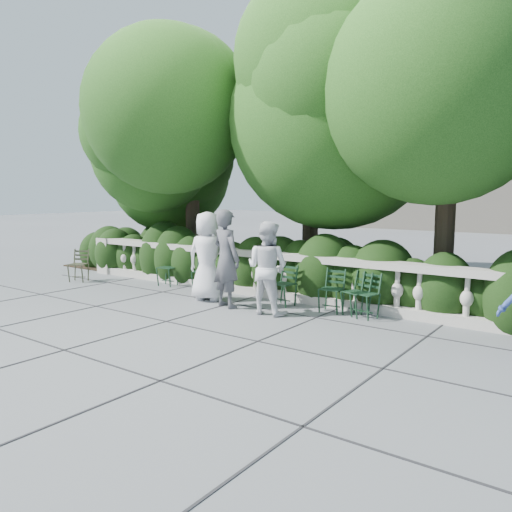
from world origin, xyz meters
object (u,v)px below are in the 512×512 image
Objects in this scene: chair_a at (200,292)px; chair_c at (279,307)px; chair_f at (350,317)px; person_businessman at (208,256)px; person_woman_grey at (226,259)px; chair_b at (164,287)px; chair_e at (360,319)px; chair_weathered at (76,282)px; person_casual_man at (267,268)px; chair_d at (328,314)px.

chair_c is at bearing -23.34° from chair_a.
chair_f is (1.50, 0.08, 0.00)m from chair_c.
chair_f is at bearing 173.26° from person_businessman.
person_businessman is 0.96× the size of person_woman_grey.
chair_f is (4.95, -0.09, 0.00)m from chair_b.
chair_e is 0.21m from chair_f.
chair_weathered is at bearing -9.07° from person_businessman.
chair_a is at bearing -161.96° from chair_f.
person_woman_grey is (4.81, 0.16, 0.97)m from chair_weathered.
chair_e is 0.48× the size of person_casual_man.
chair_weathered is at bearing 16.30° from person_woman_grey.
chair_a is 1.00× the size of chair_e.
chair_d is 0.45m from chair_f.
chair_c is 1.51m from chair_f.
person_woman_grey is (1.46, -0.81, 0.97)m from chair_a.
chair_d is at bearing -160.80° from chair_f.
chair_b and chair_c have the same top height.
chair_f is (3.81, -0.13, 0.00)m from chair_a.
chair_f is 1.00× the size of chair_weathered.
person_woman_grey reaches higher than person_businessman.
person_businessman is (-3.06, -0.44, 0.93)m from chair_f.
chair_d is 1.44m from person_casual_man.
person_casual_man reaches higher than chair_f.
chair_d is 1.00× the size of chair_e.
chair_c is at bearing -179.85° from chair_d.
person_woman_grey is at bearing -164.77° from chair_d.
chair_c is at bearing -21.57° from chair_weathered.
person_casual_man is at bearing 157.72° from person_businessman.
person_woman_grey is at bearing -27.32° from chair_weathered.
chair_b is at bearing -2.16° from person_woman_grey.
person_woman_grey reaches higher than chair_weathered.
person_businessman is (0.75, -0.56, 0.93)m from chair_a.
chair_weathered is at bearing -165.98° from chair_b.
person_businessman is (-1.56, -0.35, 0.93)m from chair_c.
chair_b is 1.00× the size of chair_c.
chair_b is 4.95m from chair_f.
chair_f is 3.23m from person_businessman.
chair_a is at bearing -51.67° from person_businessman.
chair_c and chair_weathered have the same top height.
person_businessman is at bearing -175.17° from chair_d.
chair_e is at bearing 172.31° from person_businessman.
chair_c is 1.00× the size of chair_f.
person_casual_man is (2.42, -0.78, 0.87)m from chair_a.
chair_b is 1.00× the size of chair_weathered.
chair_b is at bearing -30.28° from person_businessman.
chair_c is (2.31, -0.21, 0.00)m from chair_a.
chair_a is at bearing -179.13° from chair_c.
chair_a is 1.32m from person_businessman.
chair_c is at bearing -130.21° from person_woman_grey.
chair_c is 0.45× the size of person_businessman.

